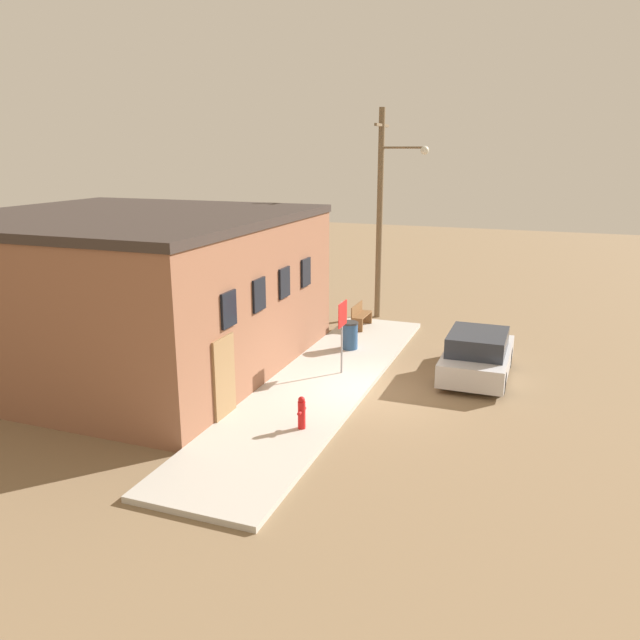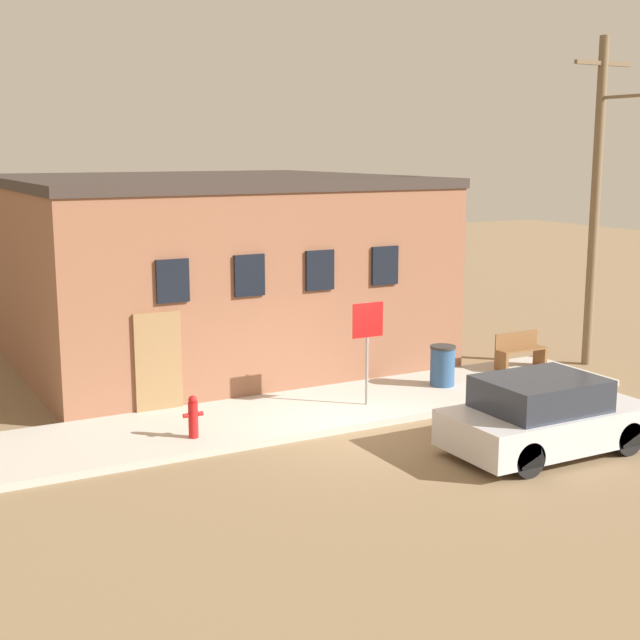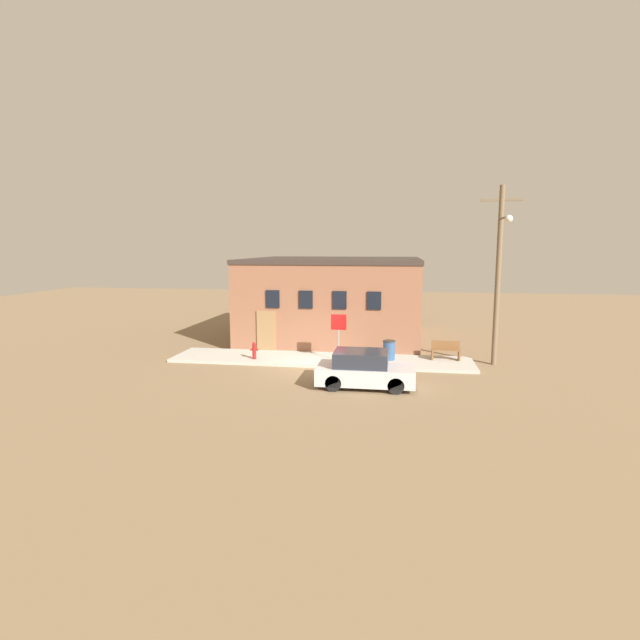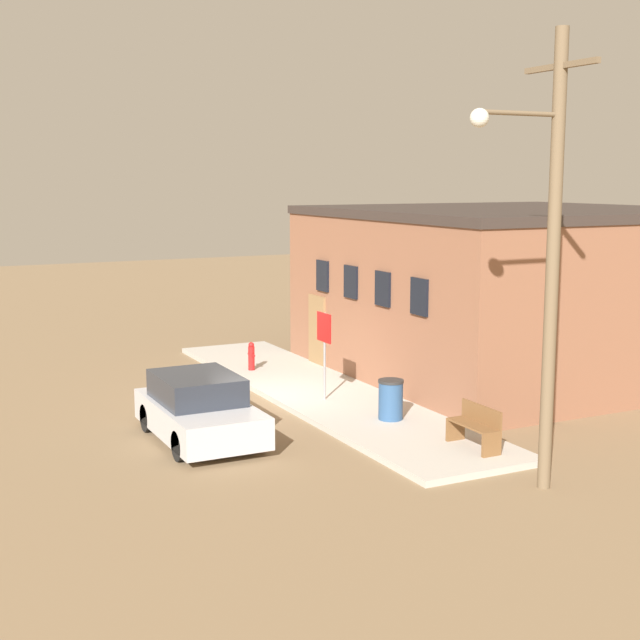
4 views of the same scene
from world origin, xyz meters
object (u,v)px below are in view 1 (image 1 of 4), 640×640
object	(u,v)px
fire_hydrant	(302,412)
stop_sign	(342,323)
bench	(360,316)
utility_pole	(383,208)
parked_car	(477,355)
trash_bin	(349,335)

from	to	relation	value
fire_hydrant	stop_sign	bearing A→B (deg)	4.61
bench	utility_pole	xyz separation A→B (m)	(2.20, -0.18, 3.85)
fire_hydrant	bench	bearing A→B (deg)	7.98
bench	parked_car	size ratio (longest dim) A/B	0.35
bench	parked_car	xyz separation A→B (m)	(-3.54, -4.74, 0.10)
bench	trash_bin	distance (m)	2.70
utility_pole	bench	bearing A→B (deg)	175.30
stop_sign	parked_car	size ratio (longest dim) A/B	0.58
parked_car	fire_hydrant	bearing A→B (deg)	147.75
fire_hydrant	utility_pole	distance (m)	11.94
trash_bin	utility_pole	xyz separation A→B (m)	(4.86, 0.24, 3.82)
stop_sign	utility_pole	bearing A→B (deg)	6.03
stop_sign	bench	xyz separation A→B (m)	(5.02, 0.94, -1.12)
fire_hydrant	trash_bin	size ratio (longest dim) A/B	0.88
bench	parked_car	world-z (taller)	parked_car
trash_bin	fire_hydrant	bearing A→B (deg)	-172.42
trash_bin	parked_car	distance (m)	4.41
trash_bin	utility_pole	bearing A→B (deg)	2.81
trash_bin	parked_car	xyz separation A→B (m)	(-0.87, -4.32, 0.07)
fire_hydrant	stop_sign	distance (m)	4.19
parked_car	utility_pole	bearing A→B (deg)	38.48
bench	stop_sign	bearing A→B (deg)	-169.35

